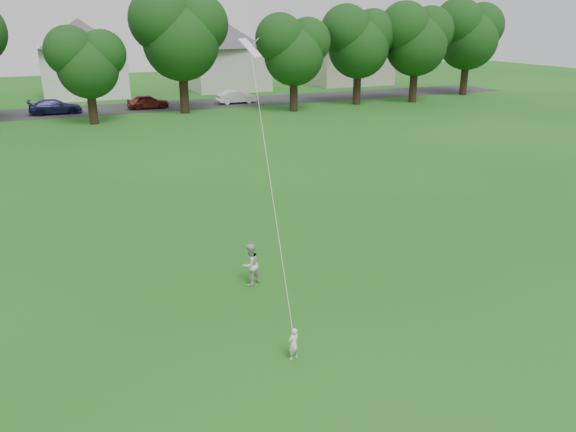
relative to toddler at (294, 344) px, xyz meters
name	(u,v)px	position (x,y,z in m)	size (l,w,h in m)	color
ground	(251,328)	(-0.48, 1.78, -0.42)	(160.00, 160.00, 0.00)	#135314
street	(96,110)	(-0.48, 43.78, -0.42)	(90.00, 7.00, 0.01)	#2D2D30
toddler	(294,344)	(0.00, 0.00, 0.00)	(0.31, 0.20, 0.85)	silver
older_boy	(250,264)	(0.42, 4.29, 0.26)	(0.66, 0.52, 1.36)	beige
kite	(267,160)	(1.38, 5.18, 3.31)	(1.96, 5.77, 12.42)	white
tree_row	(116,36)	(1.27, 38.44, 6.19)	(81.24, 9.33, 10.99)	black
parked_cars	(5,110)	(-7.88, 42.78, 0.21)	(47.11, 2.47, 1.29)	black
house_row	(84,49)	(-0.19, 53.78, 4.55)	(77.45, 13.93, 9.91)	beige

